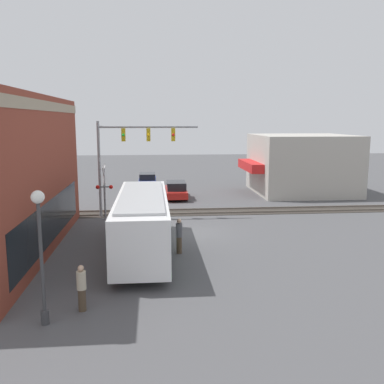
% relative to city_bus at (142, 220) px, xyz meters
% --- Properties ---
extents(ground_plane, '(120.00, 120.00, 0.00)m').
position_rel_city_bus_xyz_m(ground_plane, '(3.51, -2.80, -1.70)').
color(ground_plane, '#4C4C4F').
extents(shop_building, '(8.65, 9.91, 5.47)m').
position_rel_city_bus_xyz_m(shop_building, '(17.54, -14.61, 1.03)').
color(shop_building, '#B2ADA3').
rests_on(shop_building, ground).
extents(city_bus, '(10.92, 2.59, 3.09)m').
position_rel_city_bus_xyz_m(city_bus, '(0.00, 0.00, 0.00)').
color(city_bus, white).
rests_on(city_bus, ground).
extents(traffic_signal_gantry, '(0.42, 7.03, 6.78)m').
position_rel_city_bus_xyz_m(traffic_signal_gantry, '(8.46, 1.05, 3.31)').
color(traffic_signal_gantry, gray).
rests_on(traffic_signal_gantry, ground).
extents(crossing_signal, '(1.41, 1.18, 3.81)m').
position_rel_city_bus_xyz_m(crossing_signal, '(7.69, 2.76, 0.59)').
color(crossing_signal, gray).
rests_on(crossing_signal, ground).
extents(streetlamp, '(0.44, 0.44, 4.61)m').
position_rel_city_bus_xyz_m(streetlamp, '(-7.81, 3.13, 1.06)').
color(streetlamp, '#38383A').
rests_on(streetlamp, ground).
extents(rail_track_near, '(2.60, 60.00, 0.15)m').
position_rel_city_bus_xyz_m(rail_track_near, '(9.51, -2.80, -1.68)').
color(rail_track_near, '#332D28').
rests_on(rail_track_near, ground).
extents(parked_car_red, '(4.59, 1.82, 1.51)m').
position_rel_city_bus_xyz_m(parked_car_red, '(15.43, -2.60, -1.01)').
color(parked_car_red, '#B21E19').
rests_on(parked_car_red, ground).
extents(parked_car_blue, '(4.52, 1.82, 1.38)m').
position_rel_city_bus_xyz_m(parked_car_blue, '(22.80, -0.00, -1.06)').
color(parked_car_blue, navy).
rests_on(parked_car_blue, ground).
extents(pedestrian_by_lamp, '(0.34, 0.34, 1.73)m').
position_rel_city_bus_xyz_m(pedestrian_by_lamp, '(-6.87, 2.03, -0.82)').
color(pedestrian_by_lamp, '#473828').
rests_on(pedestrian_by_lamp, ground).
extents(pedestrian_near_bus, '(0.34, 0.34, 1.85)m').
position_rel_city_bus_xyz_m(pedestrian_near_bus, '(-0.40, -1.89, -0.75)').
color(pedestrian_near_bus, '#473828').
rests_on(pedestrian_near_bus, ground).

